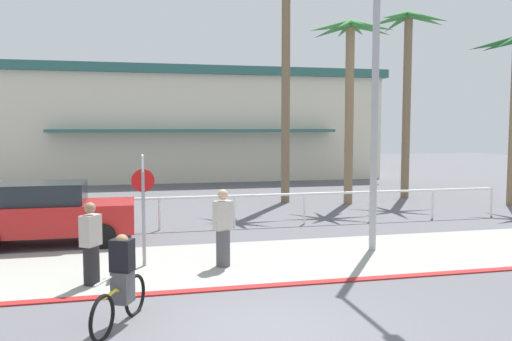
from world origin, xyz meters
TOP-DOWN VIEW (x-y plane):
  - ground_plane at (0.00, 10.00)m, footprint 80.00×80.00m
  - sidewalk_strip at (0.00, 4.20)m, footprint 44.00×4.00m
  - curb_paint at (0.00, 2.20)m, footprint 44.00×0.24m
  - building_backdrop at (1.49, 26.11)m, footprint 23.43×9.65m
  - rail_fence at (-0.00, 8.50)m, footprint 21.26×0.08m
  - stop_sign_bike_lane at (-1.70, 4.29)m, footprint 0.52×0.56m
  - streetlight_curb at (4.10, 4.37)m, footprint 0.24×2.54m
  - palm_tree_2 at (4.29, 13.45)m, footprint 3.04×3.01m
  - palm_tree_3 at (6.77, 12.48)m, footprint 3.65×2.86m
  - palm_tree_4 at (10.00, 13.69)m, footprint 3.56×3.62m
  - car_red_1 at (-4.19, 7.19)m, footprint 4.40×2.02m
  - cyclist_yellow_0 at (-2.10, 0.77)m, footprint 0.84×1.67m
  - pedestrian_0 at (0.06, 3.86)m, footprint 0.46×0.40m
  - pedestrian_1 at (-2.75, 3.07)m, footprint 0.44×0.48m

SIDE VIEW (x-z plane):
  - ground_plane at x=0.00m, z-range 0.00..0.00m
  - sidewalk_strip at x=0.00m, z-range 0.00..0.02m
  - curb_paint at x=0.00m, z-range 0.00..0.03m
  - cyclist_yellow_0 at x=-2.10m, z-range -0.06..1.44m
  - pedestrian_1 at x=-2.75m, z-range -0.06..1.63m
  - pedestrian_0 at x=0.06m, z-range -0.06..1.73m
  - rail_fence at x=0.00m, z-range 0.32..1.36m
  - car_red_1 at x=-4.19m, z-range 0.03..1.72m
  - stop_sign_bike_lane at x=-1.70m, z-range 0.40..2.96m
  - building_backdrop at x=1.49m, z-range 0.02..6.72m
  - streetlight_curb at x=4.10m, z-range 0.53..8.03m
  - palm_tree_3 at x=6.77m, z-range 1.96..9.53m
  - palm_tree_4 at x=10.00m, z-range 2.03..10.37m
  - palm_tree_2 at x=4.29m, z-range 2.30..12.29m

